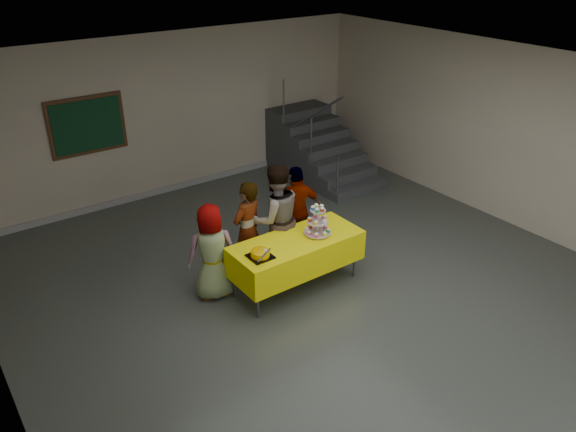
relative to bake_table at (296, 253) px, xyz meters
The scene contains 10 objects.
room_shell 1.81m from the bake_table, 77.27° to the right, with size 10.00×10.04×3.02m.
bake_table is the anchor object (origin of this frame).
cupcake_stand 0.51m from the bake_table, ahead, with size 0.38×0.38×0.44m.
bear_cake 0.72m from the bake_table, behind, with size 0.32×0.36×0.12m.
schoolchild_a 1.17m from the bake_table, 154.28° to the left, with size 0.68×0.44×1.38m, color slate.
schoolchild_b 0.78m from the bake_table, 120.23° to the left, with size 0.54×0.36×1.49m, color slate.
schoolchild_c 0.65m from the bake_table, 84.95° to the left, with size 0.81×0.63×1.67m, color slate.
schoolchild_d 0.97m from the bake_table, 52.97° to the left, with size 0.85×0.36×1.46m, color slate.
staircase 4.35m from the bake_table, 48.31° to the left, with size 1.30×2.40×2.04m.
noticeboard 4.45m from the bake_table, 109.07° to the left, with size 1.30×0.05×1.00m.
Camera 1 is at (-4.23, -4.50, 4.56)m, focal length 35.00 mm.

